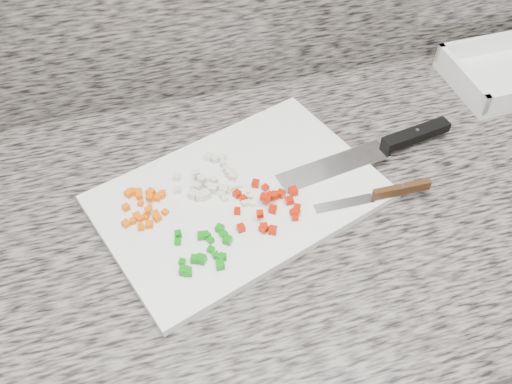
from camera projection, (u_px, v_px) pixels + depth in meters
cabinet at (265, 355)px, 1.19m from camera, size 3.92×0.62×0.86m
countertop at (268, 220)px, 0.85m from camera, size 3.96×0.64×0.04m
cutting_board at (239, 197)px, 0.85m from camera, size 0.47×0.38×0.01m
carrot_pile at (144, 206)px, 0.82m from camera, size 0.07×0.08×0.02m
onion_pile at (209, 182)px, 0.85m from camera, size 0.10×0.09×0.02m
green_pepper_pile at (204, 252)px, 0.77m from camera, size 0.08×0.08×0.01m
red_pepper_pile at (271, 205)px, 0.82m from camera, size 0.10×0.11×0.02m
garlic_pile at (236, 194)px, 0.84m from camera, size 0.05×0.05×0.01m
chef_knife at (389, 145)px, 0.90m from camera, size 0.31×0.08×0.02m
paring_knife at (387, 193)px, 0.84m from camera, size 0.18×0.02×0.02m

